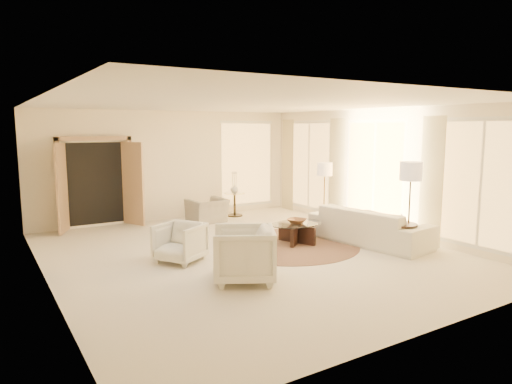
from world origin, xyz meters
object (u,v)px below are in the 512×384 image
side_table (235,202)px  end_vase (402,219)px  floor_lamp_far (411,175)px  accent_chair (207,207)px  floor_lamp_near (325,172)px  end_table (401,233)px  bowl (297,221)px  coffee_table (297,231)px  armchair_right (244,251)px  side_vase (235,189)px  sofa (369,226)px  armchair_left (180,241)px

side_table → end_vase: (0.93, -4.85, 0.26)m
side_table → floor_lamp_far: (1.13, -4.85, 1.08)m
accent_chair → floor_lamp_near: bearing=136.4°
end_table → bowl: (-1.28, 1.60, 0.08)m
floor_lamp_far → accent_chair: bearing=115.1°
end_table → coffee_table: bearing=128.6°
armchair_right → bowl: size_ratio=2.52×
floor_lamp_near → armchair_right: bearing=-145.8°
bowl → side_table: bearing=83.8°
coffee_table → side_vase: 3.31m
floor_lamp_near → end_vase: 2.83m
armchair_right → coffee_table: armchair_right is taller
sofa → coffee_table: (-1.28, 0.78, -0.10)m
armchair_right → end_vase: 3.40m
accent_chair → floor_lamp_far: size_ratio=0.53×
armchair_right → accent_chair: size_ratio=1.04×
end_table → end_vase: bearing=180.0°
armchair_right → floor_lamp_far: (3.59, -0.15, 1.00)m
side_table → floor_lamp_far: bearing=-76.9°
side_table → floor_lamp_near: bearing=-58.3°
bowl → sofa: bearing=-31.2°
end_table → floor_lamp_near: size_ratio=0.39×
accent_chair → floor_lamp_near: size_ratio=0.59×
sofa → side_table: bearing=4.1°
coffee_table → end_table: bearing=-51.4°
coffee_table → side_table: side_table is taller
side_table → end_vase: bearing=-79.2°
armchair_left → side_vase: size_ratio=3.28×
end_table → side_vase: (-0.93, 4.85, 0.36)m
coffee_table → floor_lamp_near: size_ratio=0.91×
side_vase → armchair_right: bearing=-117.6°
floor_lamp_far → bowl: floor_lamp_far is taller
armchair_left → floor_lamp_far: floor_lamp_far is taller
bowl → floor_lamp_near: bearing=33.9°
floor_lamp_far → end_vase: size_ratio=9.41×
floor_lamp_far → side_vase: (-1.13, 4.85, -0.72)m
side_table → end_table: bearing=-79.2°
armchair_right → end_table: size_ratio=1.59×
floor_lamp_near → side_vase: size_ratio=6.56×
end_table → floor_lamp_near: 2.90m
armchair_left → side_vase: bearing=106.2°
end_table → floor_lamp_near: bearing=81.8°
armchair_left → end_vase: bearing=35.0°
accent_chair → end_vase: 4.90m
floor_lamp_far → end_vase: bearing=180.0°
sofa → accent_chair: size_ratio=2.78×
sofa → accent_chair: bearing=18.6°
end_table → side_table: bearing=100.8°
coffee_table → side_table: 3.28m
accent_chair → floor_lamp_near: 3.05m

